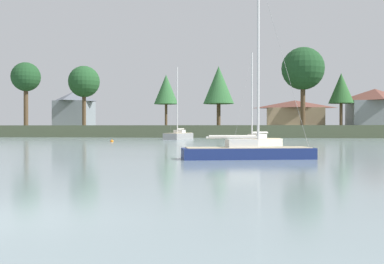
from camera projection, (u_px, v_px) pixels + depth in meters
name	position (u px, v px, depth m)	size (l,w,h in m)	color
ground_plane	(1.00, 218.00, 8.13)	(420.48, 420.48, 0.00)	gray
far_shore_bank	(234.00, 131.00, 97.05)	(189.22, 47.72, 2.06)	#4C563D
sailboat_grey	(179.00, 138.00, 64.86)	(3.32, 7.43, 10.86)	gray
sailboat_navy	(248.00, 155.00, 23.62)	(7.09, 3.41, 10.26)	navy
sailboat_cream	(255.00, 144.00, 39.92)	(5.04, 6.48, 8.63)	beige
mooring_buoy_orange	(112.00, 141.00, 52.55)	(0.38, 0.38, 0.43)	orange
shore_tree_inland_a	(303.00, 69.00, 84.91)	(8.01, 8.01, 14.73)	brown
shore_tree_left_mid	(84.00, 82.00, 93.31)	(6.46, 6.46, 12.36)	brown
shore_tree_right_mid	(26.00, 78.00, 86.63)	(5.54, 5.54, 12.14)	brown
shore_tree_inland_c	(219.00, 85.00, 95.16)	(6.49, 6.49, 12.58)	brown
shore_tree_left	(166.00, 90.00, 97.13)	(5.20, 5.20, 11.04)	brown
shore_tree_center	(341.00, 88.00, 85.40)	(4.68, 4.68, 9.94)	brown
cottage_hillside	(375.00, 107.00, 88.06)	(10.30, 9.44, 7.18)	gray
cottage_behind_trees	(74.00, 108.00, 109.15)	(8.03, 9.56, 8.38)	gray
cottage_near_water	(295.00, 113.00, 93.13)	(12.21, 6.57, 5.23)	tan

